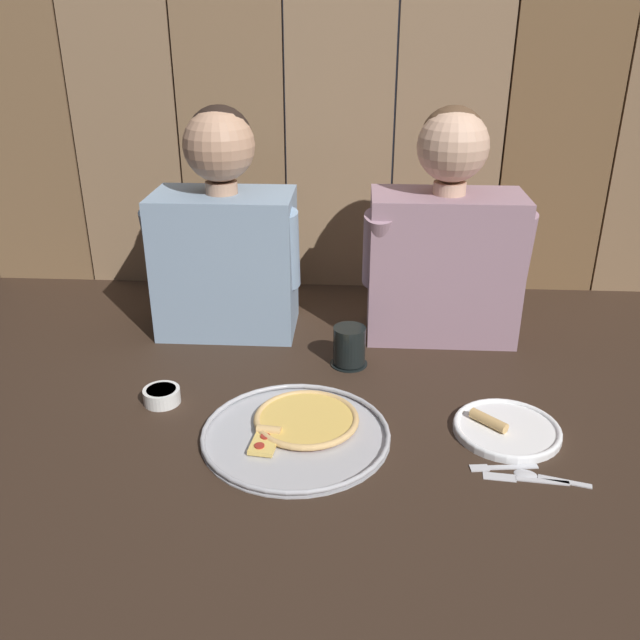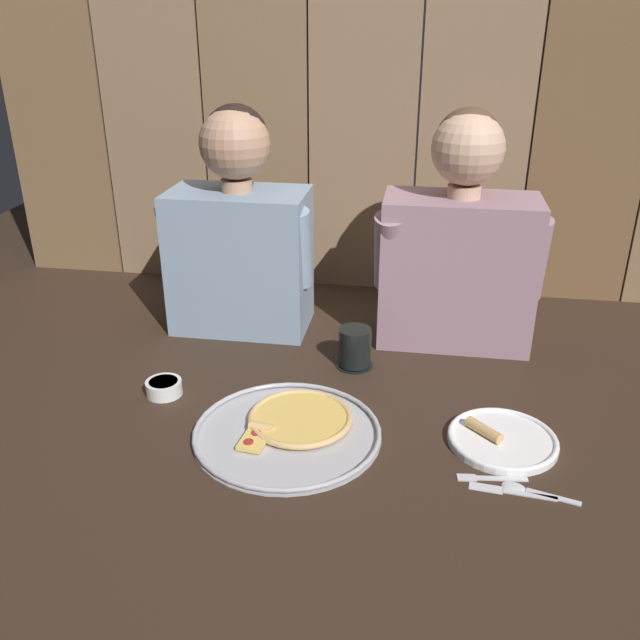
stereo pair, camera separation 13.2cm
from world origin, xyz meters
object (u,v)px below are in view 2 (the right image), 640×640
Objects in this scene: dipping_bowl at (164,387)px; dinner_plate at (502,439)px; pizza_tray at (291,428)px; diner_right at (459,243)px; drinking_glass at (355,348)px; diner_left at (239,232)px.

dinner_plate is at bearing -5.76° from dipping_bowl.
diner_right is at bearing 55.93° from pizza_tray.
drinking_glass is 1.22× the size of dipping_bowl.
diner_right is (0.64, 0.39, 0.25)m from dipping_bowl.
dinner_plate is 0.37× the size of diner_right.
dinner_plate is at bearing -40.06° from drinking_glass.
dipping_bowl is (-0.74, 0.07, 0.01)m from dinner_plate.
diner_left is at bearing 78.42° from dipping_bowl.
dinner_plate is 0.43m from drinking_glass.
dinner_plate is 0.74m from dipping_bowl.
pizza_tray is 0.66× the size of diner_left.
diner_left is (-0.23, 0.49, 0.26)m from pizza_tray.
diner_right reaches higher than diner_left.
dipping_bowl is 0.14× the size of diner_left.
drinking_glass is at bearing 72.25° from pizza_tray.
diner_right reaches higher than pizza_tray.
diner_left is (-0.66, 0.47, 0.26)m from dinner_plate.
pizza_tray is 1.76× the size of dinner_plate.
dinner_plate is 0.84m from diner_left.
pizza_tray is 0.33m from dipping_bowl.
diner_left is at bearing 179.98° from diner_right.
dinner_plate reaches higher than pizza_tray.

